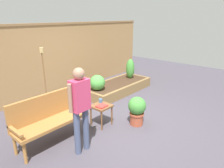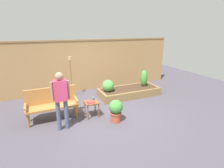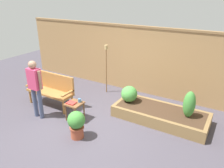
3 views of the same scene
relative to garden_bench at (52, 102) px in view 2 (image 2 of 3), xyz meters
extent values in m
plane|color=#47424C|center=(1.46, -0.44, -0.54)|extent=(14.00, 14.00, 0.00)
cube|color=#A37A4C|center=(1.46, 2.16, 0.51)|extent=(8.40, 0.10, 2.10)
cube|color=olive|center=(1.46, 2.16, 1.59)|extent=(8.40, 0.14, 0.06)
cylinder|color=#A87038|center=(0.66, 0.08, -0.34)|extent=(0.06, 0.06, 0.40)
cylinder|color=#A87038|center=(0.66, -0.28, -0.34)|extent=(0.06, 0.06, 0.40)
cylinder|color=#A87038|center=(-0.66, 0.08, -0.34)|extent=(0.06, 0.06, 0.40)
cylinder|color=#A87038|center=(-0.66, -0.28, -0.34)|extent=(0.06, 0.06, 0.40)
cube|color=#A87038|center=(0.00, -0.10, -0.11)|extent=(1.44, 0.48, 0.06)
cube|color=#A87038|center=(0.00, 0.11, 0.16)|extent=(1.44, 0.06, 0.48)
cube|color=#A87038|center=(-0.69, -0.10, 0.02)|extent=(0.06, 0.48, 0.04)
cube|color=#A87038|center=(0.69, -0.10, 0.02)|extent=(0.06, 0.48, 0.04)
cylinder|color=brown|center=(1.27, -0.16, -0.32)|extent=(0.04, 0.04, 0.44)
cylinder|color=brown|center=(1.27, -0.49, -0.32)|extent=(0.04, 0.04, 0.44)
cylinder|color=brown|center=(0.94, -0.16, -0.32)|extent=(0.04, 0.04, 0.44)
cylinder|color=brown|center=(0.94, -0.49, -0.32)|extent=(0.04, 0.04, 0.44)
cube|color=brown|center=(1.10, -0.33, -0.08)|extent=(0.40, 0.40, 0.04)
cylinder|color=teal|center=(1.19, -0.22, -0.02)|extent=(0.08, 0.08, 0.10)
torus|color=teal|center=(1.23, -0.22, -0.02)|extent=(0.07, 0.01, 0.07)
cube|color=#B2332D|center=(1.06, -0.39, -0.05)|extent=(0.23, 0.19, 0.03)
cylinder|color=#A84C33|center=(1.64, -0.91, -0.42)|extent=(0.29, 0.29, 0.24)
cylinder|color=#A84C33|center=(1.64, -0.91, -0.28)|extent=(0.33, 0.33, 0.04)
sphere|color=#428938|center=(1.64, -0.91, -0.09)|extent=(0.40, 0.40, 0.40)
cube|color=olive|center=(3.02, 0.33, -0.39)|extent=(2.40, 0.09, 0.30)
cube|color=olive|center=(3.02, 1.24, -0.39)|extent=(2.40, 0.09, 0.30)
cube|color=olive|center=(1.86, 0.78, -0.39)|extent=(0.09, 0.82, 0.30)
cube|color=olive|center=(4.17, 0.78, -0.39)|extent=(0.09, 0.82, 0.30)
cube|color=#422D1E|center=(3.02, 0.78, -0.39)|extent=(2.22, 0.82, 0.30)
cylinder|color=brown|center=(2.11, 0.79, -0.21)|extent=(0.04, 0.04, 0.06)
sphere|color=#4C9942|center=(2.11, 0.79, -0.02)|extent=(0.44, 0.44, 0.44)
cylinder|color=brown|center=(3.69, 0.79, -0.21)|extent=(0.04, 0.04, 0.06)
ellipsoid|color=#428938|center=(3.69, 0.79, 0.09)|extent=(0.29, 0.29, 0.67)
cylinder|color=brown|center=(0.89, 1.54, 0.18)|extent=(0.03, 0.03, 1.46)
cylinder|color=tan|center=(0.89, 1.54, 0.98)|extent=(0.10, 0.10, 0.13)
cylinder|color=#475170|center=(0.29, -0.72, -0.13)|extent=(0.11, 0.11, 0.82)
cylinder|color=#475170|center=(0.09, -0.72, -0.13)|extent=(0.11, 0.11, 0.82)
cube|color=#D13D66|center=(0.19, -0.72, 0.55)|extent=(0.32, 0.20, 0.54)
cylinder|color=#9E755B|center=(0.39, -0.72, 0.55)|extent=(0.07, 0.07, 0.49)
cylinder|color=#9E755B|center=(-0.01, -0.72, 0.55)|extent=(0.07, 0.07, 0.49)
sphere|color=#9E755B|center=(0.19, -0.72, 0.92)|extent=(0.20, 0.20, 0.20)
camera|label=1|loc=(-1.88, -3.24, 1.81)|focal=33.16mm
camera|label=2|loc=(-0.30, -5.05, 2.02)|focal=28.35mm
camera|label=3|loc=(4.49, -4.13, 2.55)|focal=35.35mm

